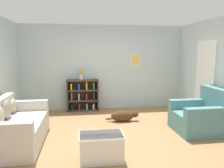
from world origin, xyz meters
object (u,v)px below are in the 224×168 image
Objects in this scene: couch at (15,128)px; dog at (123,116)px; recliner_chair at (200,117)px; coffee_table at (101,146)px; vase at (81,74)px; bookshelf at (83,95)px.

dog is at bearing 24.60° from couch.
recliner_chair is 2.53m from coffee_table.
coffee_table is at bearing -28.26° from couch.
vase reaches higher than dog.
recliner_chair reaches higher than coffee_table.
coffee_table is at bearing -157.11° from recliner_chair.
vase reaches higher than couch.
recliner_chair reaches higher than couch.
vase reaches higher than bookshelf.
recliner_chair is at bearing -39.59° from vase.
couch is 1.76× the size of recliner_chair.
recliner_chair is at bearing -31.32° from dog.
coffee_table is at bearing -85.40° from bookshelf.
bookshelf is at bearing 94.60° from coffee_table.
couch is 6.13× the size of vase.
vase is at bearing 95.38° from coffee_table.
vase is at bearing -154.07° from bookshelf.
coffee_table is 2.09m from dog.
dog is (1.02, -1.24, -0.32)m from bookshelf.
vase reaches higher than recliner_chair.
bookshelf is 0.64m from vase.
vase is (-2.63, 2.17, 0.77)m from recliner_chair.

